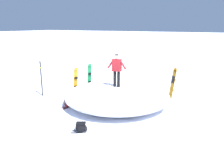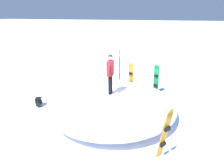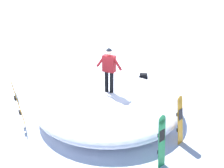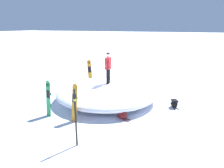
% 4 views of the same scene
% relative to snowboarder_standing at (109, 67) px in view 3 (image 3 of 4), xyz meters
% --- Properties ---
extents(ground, '(240.00, 240.00, 0.00)m').
position_rel_snowboarder_standing_xyz_m(ground, '(-0.09, -0.40, -1.92)').
color(ground, white).
extents(snow_mound, '(7.42, 7.43, 0.94)m').
position_rel_snowboarder_standing_xyz_m(snow_mound, '(-0.02, 0.07, -1.45)').
color(snow_mound, white).
rests_on(snow_mound, ground).
extents(snowboarder_standing, '(1.00, 0.27, 1.65)m').
position_rel_snowboarder_standing_xyz_m(snowboarder_standing, '(0.00, 0.00, 0.00)').
color(snowboarder_standing, black).
rests_on(snowboarder_standing, snow_mound).
extents(snowboard_primary_upright, '(0.25, 0.30, 1.63)m').
position_rel_snowboarder_standing_xyz_m(snowboard_primary_upright, '(-2.81, 0.30, -1.08)').
color(snowboard_primary_upright, orange).
rests_on(snowboard_primary_upright, ground).
extents(snowboard_secondary_upright, '(0.38, 0.38, 1.72)m').
position_rel_snowboarder_standing_xyz_m(snowboard_secondary_upright, '(2.21, 2.31, -1.03)').
color(snowboard_secondary_upright, orange).
rests_on(snowboard_secondary_upright, ground).
extents(snowboard_tertiary_upright, '(0.21, 0.30, 1.63)m').
position_rel_snowboarder_standing_xyz_m(snowboard_tertiary_upright, '(-2.80, 1.66, -1.07)').
color(snowboard_tertiary_upright, '#1E8C47').
rests_on(snowboard_tertiary_upright, ground).
extents(backpack_near, '(0.65, 0.50, 0.40)m').
position_rel_snowboarder_standing_xyz_m(backpack_near, '(0.32, -3.41, -1.71)').
color(backpack_near, black).
rests_on(backpack_near, ground).
extents(backpack_far, '(0.40, 0.67, 0.38)m').
position_rel_snowboarder_standing_xyz_m(backpack_far, '(-1.89, -1.48, -1.72)').
color(backpack_far, maroon).
rests_on(backpack_far, ground).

